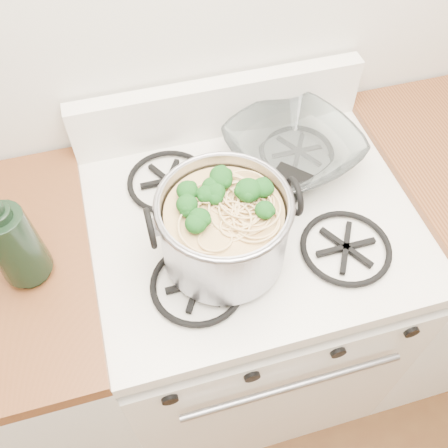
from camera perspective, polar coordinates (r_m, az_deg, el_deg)
The scene contains 6 objects.
gas_range at distance 1.57m, azimuth 2.53°, elevation -9.44°, with size 0.76×0.66×0.92m.
counter_left at distance 1.55m, azimuth -16.09°, elevation -13.07°, with size 0.25×0.65×0.92m.
stock_pot at distance 1.02m, azimuth 0.00°, elevation -0.52°, with size 0.30×0.27×0.19m.
spatula at distance 1.21m, azimuth 7.25°, elevation 4.81°, with size 0.29×0.31×0.02m, color black, non-canonical shape.
glass_bowl at distance 1.27m, azimuth 7.78°, elevation 7.93°, with size 0.12×0.12×0.03m, color white.
bottle at distance 1.04m, azimuth -23.27°, elevation -1.25°, with size 0.10×0.10×0.27m, color black.
Camera 1 is at (-0.26, 0.60, 1.84)m, focal length 40.00 mm.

